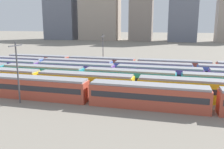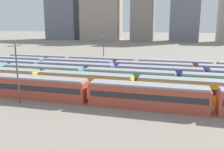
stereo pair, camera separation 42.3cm
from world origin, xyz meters
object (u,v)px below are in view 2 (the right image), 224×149
train_track_3 (115,73)px  train_track_4 (195,72)px  train_track_1 (135,86)px  catenary_pole_0 (17,70)px  train_track_5 (137,66)px  catenary_pole_1 (104,50)px  train_track_0 (214,101)px  train_track_2 (129,79)px

train_track_3 → train_track_4: (17.11, 5.20, 0.00)m
train_track_1 → train_track_4: same height
catenary_pole_0 → train_track_1: bearing=25.1°
train_track_1 → train_track_5: (-3.29, 20.80, 0.00)m
train_track_1 → catenary_pole_1: catenary_pole_1 is taller
train_track_1 → train_track_3: size_ratio=1.51×
train_track_4 → train_track_5: 15.06m
train_track_0 → train_track_5: (-15.44, 26.00, 0.00)m
train_track_1 → train_track_2: 5.64m
train_track_4 → train_track_0: bearing=-86.4°
train_track_3 → train_track_0: bearing=-40.3°
train_track_0 → train_track_5: bearing=120.7°
train_track_5 → train_track_0: bearing=-59.3°
catenary_pole_0 → train_track_2: bearing=41.1°
train_track_0 → train_track_4: bearing=93.6°
train_track_2 → catenary_pole_0: (-15.39, -13.44, 3.59)m
train_track_1 → train_track_4: (10.84, 15.60, 0.00)m
train_track_3 → catenary_pole_0: size_ratio=7.55×
train_track_3 → train_track_5: bearing=74.0°
train_track_0 → train_track_1: size_ratio=1.00×
train_track_1 → catenary_pole_0: size_ratio=11.38×
train_track_5 → catenary_pole_0: size_ratio=7.55×
train_track_2 → catenary_pole_1: 22.15m
train_track_2 → train_track_3: 6.61m
catenary_pole_0 → train_track_3: bearing=58.7°
train_track_5 → train_track_3: bearing=-106.0°
catenary_pole_1 → train_track_5: bearing=-18.2°
train_track_3 → train_track_5: 10.82m
train_track_0 → train_track_1: bearing=156.8°
train_track_0 → train_track_3: bearing=139.7°
catenary_pole_0 → train_track_4: bearing=40.0°
train_track_3 → train_track_5: size_ratio=1.00×
train_track_3 → catenary_pole_1: catenary_pole_1 is taller
train_track_1 → catenary_pole_1: 27.70m
train_track_5 → catenary_pole_1: 11.05m
train_track_2 → catenary_pole_1: catenary_pole_1 is taller
train_track_1 → train_track_4: bearing=55.2°
train_track_1 → catenary_pole_0: (-17.58, -8.24, 3.59)m
train_track_0 → train_track_3: (-18.42, 15.60, 0.00)m
train_track_5 → catenary_pole_1: (-9.94, 3.28, 3.53)m
train_track_5 → catenary_pole_0: bearing=-116.2°
train_track_5 → train_track_4: bearing=-20.2°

